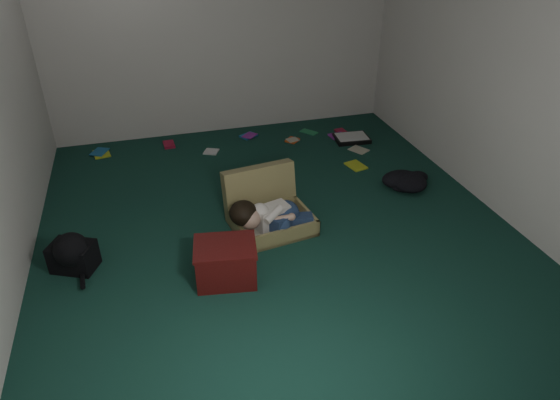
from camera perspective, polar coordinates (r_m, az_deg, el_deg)
floor at (r=4.40m, az=-0.54°, el=-2.94°), size 4.50×4.50×0.00m
wall_back at (r=5.96m, az=-6.80°, el=19.66°), size 4.50×0.00×4.50m
wall_front at (r=1.97m, az=17.30°, el=-6.64°), size 4.50×0.00×4.50m
wall_right at (r=4.74m, az=24.15°, el=14.33°), size 0.00×4.50×4.50m
suitcase at (r=4.35m, az=-1.45°, el=-1.08°), size 0.74×0.73×0.48m
person at (r=4.19m, az=-1.14°, el=-1.82°), size 0.72×0.35×0.30m
maroon_bin at (r=3.74m, az=-6.21°, el=-7.08°), size 0.50×0.42×0.31m
backpack at (r=4.16m, az=-22.57°, el=-5.86°), size 0.50×0.47×0.24m
clothing_pile at (r=5.14m, az=15.08°, el=2.19°), size 0.48×0.41×0.14m
paper_tray at (r=6.04m, az=8.19°, el=7.00°), size 0.42×0.33×0.06m
book_scatter at (r=5.88m, az=-0.78°, el=6.45°), size 3.03×1.31×0.02m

